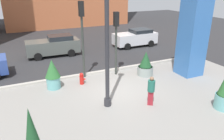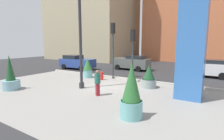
# 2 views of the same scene
# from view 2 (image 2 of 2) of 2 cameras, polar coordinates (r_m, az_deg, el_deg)

# --- Properties ---
(ground_plane) EXTENTS (60.00, 60.00, 0.00)m
(ground_plane) POSITION_cam_2_polar(r_m,az_deg,el_deg) (16.20, 5.80, -2.56)
(ground_plane) COLOR #2D2D30
(plaza_pavement) EXTENTS (18.00, 10.00, 0.02)m
(plaza_pavement) POSITION_cam_2_polar(r_m,az_deg,el_deg) (11.28, -7.99, -7.61)
(plaza_pavement) COLOR gray
(plaza_pavement) RESTS_ON ground_plane
(curb_strip) EXTENTS (18.00, 0.24, 0.16)m
(curb_strip) POSITION_cam_2_polar(r_m,az_deg,el_deg) (15.41, 4.35, -2.82)
(curb_strip) COLOR #B7B2A8
(curb_strip) RESTS_ON ground_plane
(lamp_post) EXTENTS (0.44, 0.44, 7.34)m
(lamp_post) POSITION_cam_2_polar(r_m,az_deg,el_deg) (12.28, -10.27, 10.58)
(lamp_post) COLOR #2D2D33
(lamp_post) RESTS_ON ground_plane
(art_pillar_blue) EXTENTS (1.41, 1.41, 5.66)m
(art_pillar_blue) POSITION_cam_2_polar(r_m,az_deg,el_deg) (10.82, 24.54, 6.20)
(art_pillar_blue) COLOR #3870BC
(art_pillar_blue) RESTS_ON ground_plane
(potted_plant_near_right) EXTENTS (0.96, 0.96, 2.38)m
(potted_plant_near_right) POSITION_cam_2_polar(r_m,az_deg,el_deg) (7.42, 6.35, -7.52)
(potted_plant_near_right) COLOR #6BB2B2
(potted_plant_near_right) RESTS_ON ground_plane
(potted_plant_near_left) EXTENTS (1.07, 1.07, 1.66)m
(potted_plant_near_left) POSITION_cam_2_polar(r_m,az_deg,el_deg) (12.75, 11.90, -2.45)
(potted_plant_near_left) COLOR gray
(potted_plant_near_left) RESTS_ON ground_plane
(potted_plant_mid_plaza) EXTENTS (1.14, 1.14, 2.39)m
(potted_plant_mid_plaza) POSITION_cam_2_polar(r_m,az_deg,el_deg) (13.78, -30.13, -2.19)
(potted_plant_mid_plaza) COLOR #7AA8B7
(potted_plant_mid_plaza) RESTS_ON ground_plane
(potted_plant_curbside) EXTENTS (0.88, 0.88, 1.79)m
(potted_plant_curbside) POSITION_cam_2_polar(r_m,az_deg,el_deg) (16.21, -7.91, 0.75)
(potted_plant_curbside) COLOR #6BB2B2
(potted_plant_curbside) RESTS_ON ground_plane
(fire_hydrant) EXTENTS (0.36, 0.26, 0.75)m
(fire_hydrant) POSITION_cam_2_polar(r_m,az_deg,el_deg) (15.16, -3.33, -1.88)
(fire_hydrant) COLOR red
(fire_hydrant) RESTS_ON ground_plane
(traffic_light_corner) EXTENTS (0.28, 0.42, 4.88)m
(traffic_light_corner) POSITION_cam_2_polar(r_m,az_deg,el_deg) (15.48, 0.31, 9.13)
(traffic_light_corner) COLOR #333833
(traffic_light_corner) RESTS_ON ground_plane
(traffic_light_far_side) EXTENTS (0.28, 0.42, 4.20)m
(traffic_light_far_side) POSITION_cam_2_polar(r_m,az_deg,el_deg) (14.08, 6.75, 7.43)
(traffic_light_far_side) COLOR #333833
(traffic_light_far_side) RESTS_ON ground_plane
(car_curb_east) EXTENTS (4.45, 2.19, 1.71)m
(car_curb_east) POSITION_cam_2_polar(r_m,az_deg,el_deg) (21.94, -11.39, 2.54)
(car_curb_east) COLOR #2D4793
(car_curb_east) RESTS_ON ground_plane
(car_far_lane) EXTENTS (4.29, 2.03, 1.66)m
(car_far_lane) POSITION_cam_2_polar(r_m,az_deg,el_deg) (18.79, 28.64, 0.60)
(car_far_lane) COLOR silver
(car_far_lane) RESTS_ON ground_plane
(car_passing_lane) EXTENTS (4.47, 2.07, 1.74)m
(car_passing_lane) POSITION_cam_2_polar(r_m,az_deg,el_deg) (20.99, 6.43, 2.46)
(car_passing_lane) COLOR #565B56
(car_passing_lane) RESTS_ON ground_plane
(pedestrian_crossing) EXTENTS (0.50, 0.50, 1.57)m
(pedestrian_crossing) POSITION_cam_2_polar(r_m,az_deg,el_deg) (10.58, -4.74, -3.81)
(pedestrian_crossing) COLOR maroon
(pedestrian_crossing) RESTS_ON ground_plane
(office_block_flanking) EXTENTS (15.94, 11.49, 23.38)m
(office_block_flanking) POSITION_cam_2_polar(r_m,az_deg,el_deg) (37.59, -6.69, 21.79)
(office_block_flanking) COLOR tan
(office_block_flanking) RESTS_ON ground_plane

